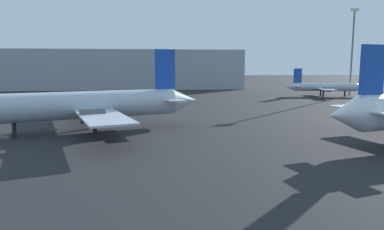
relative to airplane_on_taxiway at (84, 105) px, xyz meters
The scene contains 4 objects.
airplane_on_taxiway is the anchor object (origin of this frame).
airplane_far_left 73.84m from the airplane_on_taxiway, 38.80° to the left, with size 21.89×17.25×7.83m.
light_mast_right 82.84m from the airplane_on_taxiway, 36.03° to the left, with size 2.40×0.50×24.74m.
terminal_building 91.70m from the airplane_on_taxiway, 93.53° to the left, with size 97.19×27.98×14.35m, color #999EA3.
Camera 1 is at (-0.02, -9.62, 8.64)m, focal length 32.43 mm.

